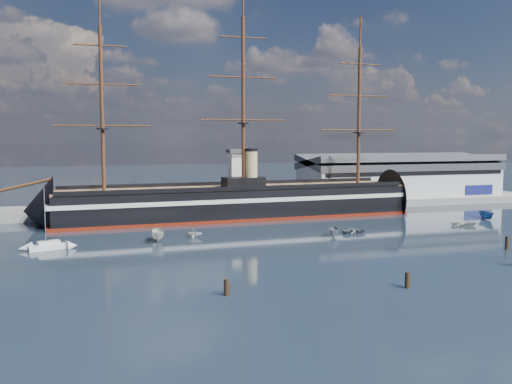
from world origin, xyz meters
name	(u,v)px	position (x,y,z in m)	size (l,w,h in m)	color
ground	(264,230)	(0.00, 40.00, 0.00)	(600.00, 600.00, 0.00)	#1A252D
quay	(258,209)	(10.00, 76.00, 0.00)	(180.00, 18.00, 2.00)	slate
warehouse	(399,176)	(58.00, 80.00, 7.98)	(63.00, 21.00, 11.60)	#B7BABC
quay_tower	(237,176)	(3.00, 73.00, 9.75)	(5.00, 5.00, 15.00)	silver
warship	(229,202)	(-2.67, 60.00, 4.04)	(113.17, 19.53, 53.94)	black
sailboat	(49,246)	(-44.08, 31.16, 0.73)	(7.49, 4.08, 11.50)	silver
motorboat_a	(158,241)	(-23.99, 33.47, 0.00)	(7.25, 2.66, 2.90)	silver
motorboat_b	(355,233)	(17.11, 30.30, 0.00)	(3.28, 1.31, 1.53)	slate
motorboat_c	(333,237)	(10.70, 27.28, 0.00)	(6.19, 2.27, 2.48)	slate
motorboat_d	(194,237)	(-16.33, 36.16, 0.00)	(5.39, 2.34, 1.98)	silver
motorboat_e	(464,226)	(46.01, 32.19, 0.00)	(3.44, 1.38, 1.61)	beige
motorboat_f	(486,219)	(57.85, 39.13, 0.00)	(6.47, 2.37, 2.59)	#295589
piling_near_left	(226,295)	(-20.66, -7.54, 0.00)	(0.64, 0.64, 2.86)	black
piling_near_mid	(407,288)	(3.69, -11.30, 0.00)	(0.64, 0.64, 2.91)	black
piling_far_right	(507,249)	(35.67, 6.62, 0.00)	(0.64, 0.64, 3.12)	black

